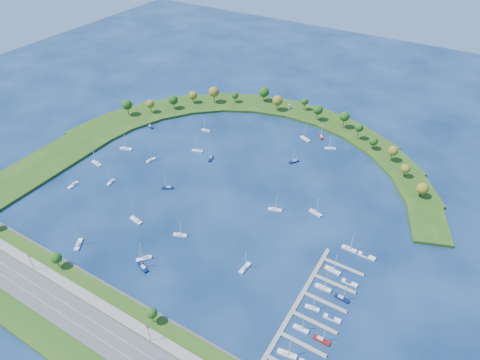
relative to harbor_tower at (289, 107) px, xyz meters
The scene contains 39 objects.
ground 117.29m from the harbor_tower, 84.07° to the right, with size 700.00×700.00×0.00m, color #071E3D.
south_shoreline 239.80m from the harbor_tower, 87.10° to the right, with size 420.00×43.10×11.60m.
breakwater 76.07m from the harbor_tower, 116.75° to the right, with size 286.74×247.64×2.00m.
breakwater_trees 31.40m from the harbor_tower, 108.09° to the right, with size 243.99×92.29×14.73m.
harbor_tower is the anchor object (origin of this frame).
dock_system 202.59m from the harbor_tower, 61.25° to the right, with size 24.28×82.00×1.60m.
moored_boat_0 200.65m from the harbor_tower, 87.22° to the right, with size 8.99×5.37×12.78m.
moored_boat_1 187.39m from the harbor_tower, 114.74° to the right, with size 2.96×8.39×12.10m.
moored_boat_2 78.29m from the harbor_tower, 123.26° to the right, with size 7.46×2.91×10.68m.
moored_boat_3 48.02m from the harbor_tower, 48.93° to the right, with size 9.45×5.80×13.46m.
moored_boat_4 171.29m from the harbor_tower, 85.97° to the right, with size 8.29×5.03×11.79m.
moored_boat_5 65.93m from the harbor_tower, 36.21° to the right, with size 8.38×5.76×12.09m.
moored_boat_6 141.71m from the harbor_tower, 98.95° to the right, with size 7.61×5.63×11.12m.
moored_boat_7 132.11m from the harbor_tower, 68.16° to the right, with size 8.83×5.09×12.52m.
moored_boat_8 131.98m from the harbor_tower, 113.73° to the right, with size 3.53×7.74×10.98m.
moored_boat_9 195.60m from the harbor_tower, 88.16° to the right, with size 7.16×8.02×12.39m.
moored_boat_10 98.07m from the harbor_tower, 99.90° to the right, with size 4.79×8.13×11.54m.
moored_boat_11 133.46m from the harbor_tower, 57.32° to the right, with size 8.74×4.23×12.38m.
moored_boat_12 209.26m from the harbor_tower, 98.97° to the right, with size 7.07×9.22×13.59m.
moored_boat_13 119.64m from the harbor_tower, 135.33° to the right, with size 7.08×3.98×10.04m.
moored_boat_14 175.62m from the harbor_tower, 96.05° to the right, with size 9.34×3.84×13.32m.
moored_boat_15 48.82m from the harbor_tower, 33.16° to the right, with size 6.43×7.43×11.35m.
moored_boat_16 166.69m from the harbor_tower, 120.16° to the right, with size 9.48×3.91×13.53m.
moored_boat_17 165.70m from the harbor_tower, 110.89° to the right, with size 2.73×7.22×10.36m.
moored_boat_18 98.42m from the harbor_tower, 108.50° to the right, with size 8.54×4.84×12.11m.
moored_boat_19 142.96m from the harbor_tower, 123.56° to the right, with size 9.61×5.62×13.64m.
moored_boat_20 78.19m from the harbor_tower, 61.68° to the right, with size 6.13×7.41×11.14m.
moored_boat_21 181.82m from the harbor_tower, 71.77° to the right, with size 3.08×8.70×12.54m.
docked_boat_0 227.42m from the harbor_tower, 64.58° to the right, with size 9.04×3.71×12.90m.
docked_boat_2 214.28m from the harbor_tower, 62.89° to the right, with size 7.56×2.25×11.05m.
docked_boat_3 219.61m from the harbor_tower, 60.50° to the right, with size 7.97×2.27×11.70m.
docked_boat_4 202.52m from the harbor_tower, 61.17° to the right, with size 7.34×2.89×10.51m.
docked_boat_5 208.29m from the harbor_tower, 58.73° to the right, with size 8.46×2.93×1.70m.
docked_boat_6 190.40m from the harbor_tower, 59.15° to the right, with size 8.47×2.57×12.37m.
docked_boat_7 196.98m from the harbor_tower, 56.69° to the right, with size 7.67×2.77×11.04m.
docked_boat_8 179.08m from the harbor_tower, 56.96° to the right, with size 8.83×3.28×12.68m.
docked_boat_9 187.70m from the harbor_tower, 54.83° to the right, with size 8.37×2.39×1.70m.
docked_boat_10 164.61m from the harbor_tower, 52.57° to the right, with size 8.61×2.47×12.62m.
docked_boat_11 171.06m from the harbor_tower, 49.98° to the right, with size 9.60×2.71×1.96m.
Camera 1 is at (118.81, -184.37, 173.42)m, focal length 31.21 mm.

